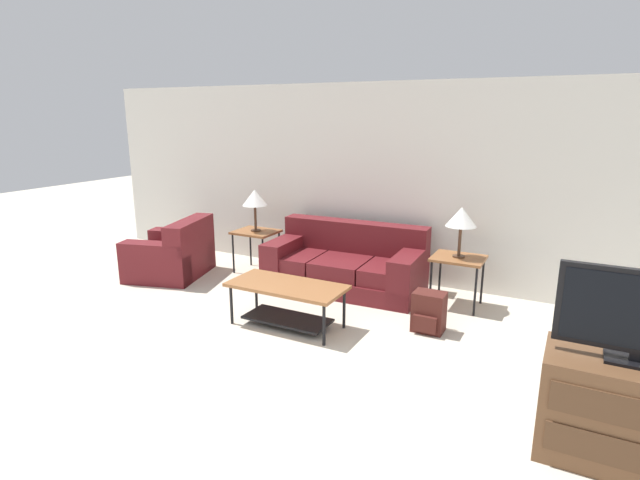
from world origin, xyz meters
TOP-DOWN VIEW (x-y plane):
  - ground_plane at (0.00, 0.00)m, footprint 24.00×24.00m
  - wall_back at (0.00, 3.92)m, footprint 9.03×0.06m
  - couch at (-0.09, 3.28)m, footprint 2.01×1.03m
  - armchair at (-2.43, 2.62)m, footprint 1.16×1.24m
  - coffee_table at (-0.13, 1.89)m, footprint 1.23×0.58m
  - side_table_left at (-1.50, 3.31)m, footprint 0.58×0.50m
  - side_table_right at (1.33, 3.31)m, footprint 0.58×0.50m
  - table_lamp_left at (-1.50, 3.31)m, footprint 0.35×0.35m
  - table_lamp_right at (1.33, 3.31)m, footprint 0.35×0.35m
  - tv_console at (2.90, 1.07)m, footprint 1.01×0.54m
  - backpack at (1.24, 2.46)m, footprint 0.32×0.31m

SIDE VIEW (x-z plane):
  - ground_plane at x=0.00m, z-range 0.00..0.00m
  - backpack at x=1.24m, z-range 0.00..0.42m
  - armchair at x=-2.43m, z-range -0.11..0.69m
  - couch at x=-0.09m, z-range -0.12..0.70m
  - coffee_table at x=-0.13m, z-range 0.11..0.58m
  - tv_console at x=2.90m, z-range 0.00..0.70m
  - side_table_left at x=-1.50m, z-range 0.24..0.83m
  - side_table_right at x=1.33m, z-range 0.24..0.83m
  - table_lamp_left at x=-1.50m, z-range 0.77..1.35m
  - table_lamp_right at x=1.33m, z-range 0.77..1.35m
  - wall_back at x=0.00m, z-range 0.00..2.60m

